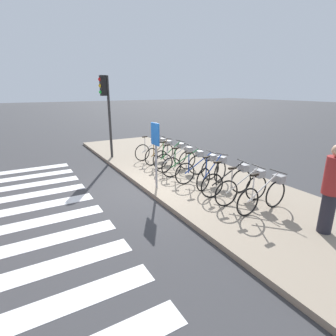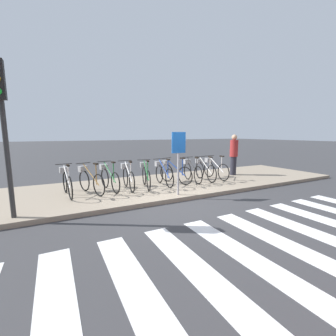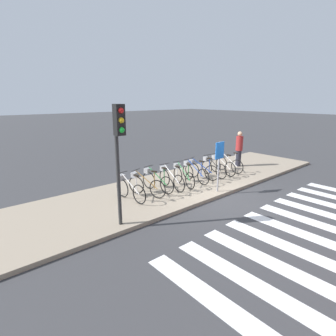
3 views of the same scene
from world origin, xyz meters
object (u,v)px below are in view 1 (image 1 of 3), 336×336
Objects in this scene: parked_bicycle_4 at (187,163)px; traffic_light at (106,100)px; parked_bicycle_2 at (173,154)px; parked_bicycle_9 at (265,193)px; parked_bicycle_7 at (230,179)px; parked_bicycle_3 at (178,159)px; parked_bicycle_1 at (161,152)px; parked_bicycle_0 at (154,148)px; sign_post at (156,144)px; parked_bicycle_8 at (245,186)px; parked_bicycle_6 at (214,172)px; pedestrian at (332,188)px; parked_bicycle_5 at (201,168)px.

traffic_light reaches higher than parked_bicycle_4.
parked_bicycle_2 is 1.22m from parked_bicycle_4.
parked_bicycle_9 is 0.49× the size of traffic_light.
traffic_light is (-5.48, -1.51, 1.88)m from parked_bicycle_7.
parked_bicycle_3 is 1.02× the size of parked_bicycle_4.
parked_bicycle_9 is (4.82, 0.06, 0.00)m from parked_bicycle_1.
sign_post is at bearing -26.23° from parked_bicycle_0.
parked_bicycle_8 is 2.57m from sign_post.
parked_bicycle_3 is 0.49× the size of traffic_light.
parked_bicycle_2 and parked_bicycle_6 have the same top height.
parked_bicycle_1 is 0.95× the size of parked_bicycle_9.
sign_post is (2.92, -1.44, 0.83)m from parked_bicycle_0.
traffic_light is at bearing -164.58° from parked_bicycle_7.
parked_bicycle_1 is 1.00× the size of parked_bicycle_6.
parked_bicycle_3 is 3.82m from traffic_light.
parked_bicycle_9 is 0.89× the size of pedestrian.
parked_bicycle_1 is 3.70m from parked_bicycle_7.
parked_bicycle_5 is at bearing -166.89° from parked_bicycle_6.
sign_post is (-1.41, -1.46, 0.83)m from parked_bicycle_7.
parked_bicycle_7 is (3.10, -0.09, 0.00)m from parked_bicycle_2.
pedestrian reaches higher than parked_bicycle_5.
parked_bicycle_8 is at bearing 13.73° from traffic_light.
parked_bicycle_0 is 1.00× the size of parked_bicycle_5.
traffic_light reaches higher than parked_bicycle_2.
parked_bicycle_5 is 4.88m from traffic_light.
parked_bicycle_3 is at bearing 127.49° from sign_post.
parked_bicycle_7 is (1.22, 0.04, 0.00)m from parked_bicycle_5.
parked_bicycle_5 is at bearing -178.17° from parked_bicycle_9.
parked_bicycle_2 is 0.99× the size of parked_bicycle_3.
traffic_light is at bearing -160.99° from parked_bicycle_5.
pedestrian is at bearing 2.06° from parked_bicycle_2.
parked_bicycle_0 is at bearing 179.49° from parked_bicycle_5.
parked_bicycle_4 is 0.98× the size of parked_bicycle_9.
parked_bicycle_3 is (1.20, 0.00, 0.00)m from parked_bicycle_1.
sign_post reaches higher than parked_bicycle_0.
sign_post is at bearing -52.51° from parked_bicycle_3.
traffic_light is at bearing -158.15° from parked_bicycle_4.
parked_bicycle_2 is at bearing -177.94° from pedestrian.
sign_post is at bearing 0.76° from traffic_light.
pedestrian is 0.95× the size of sign_post.
pedestrian is at bearing 7.00° from parked_bicycle_7.
parked_bicycle_1 is 0.81× the size of sign_post.
sign_post is at bearing -113.79° from parked_bicycle_6.
parked_bicycle_1 and parked_bicycle_2 have the same top height.
parked_bicycle_0 is 1.00× the size of parked_bicycle_8.
parked_bicycle_2 is 5.49m from pedestrian.
parked_bicycle_2 is 2.44m from sign_post.
parked_bicycle_2 is at bearing 179.37° from parked_bicycle_6.
parked_bicycle_4 is at bearing -177.65° from parked_bicycle_5.
parked_bicycle_0 and parked_bicycle_9 have the same top height.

